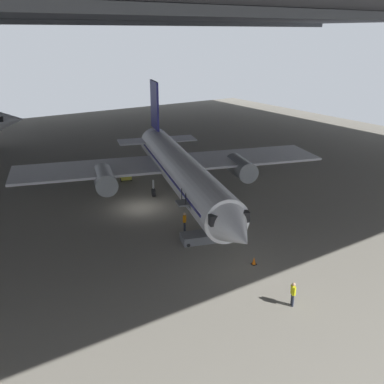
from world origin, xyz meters
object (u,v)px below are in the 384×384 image
Objects in this scene: airplane_main at (180,169)px; traffic_cone_orange at (254,261)px; baggage_tug at (125,175)px; crew_worker_by_stairs at (185,221)px; crew_worker_near_nose at (293,293)px; boarding_stairs at (203,233)px.

airplane_main is 55.07× the size of traffic_cone_orange.
baggage_tug reaches higher than traffic_cone_orange.
baggage_tug is at bearing 88.11° from traffic_cone_orange.
crew_worker_near_nose is at bearing -91.38° from crew_worker_by_stairs.
boarding_stairs is at bearing -110.55° from airplane_main.
crew_worker_near_nose is 0.95× the size of crew_worker_by_stairs.
crew_worker_near_nose is 2.72× the size of traffic_cone_orange.
crew_worker_by_stairs is 15.92m from baggage_tug.
crew_worker_near_nose is 5.49m from traffic_cone_orange.
traffic_cone_orange is (1.14, -7.63, -0.69)m from crew_worker_by_stairs.
airplane_main reaches higher than traffic_cone_orange.
boarding_stairs is (-3.30, -8.81, -2.59)m from airplane_main.
baggage_tug is (1.91, 15.79, -0.46)m from crew_worker_by_stairs.
airplane_main is 9.91m from baggage_tug.
traffic_cone_orange is (-2.41, -14.06, -3.01)m from airplane_main.
boarding_stairs is 18.26m from baggage_tug.
baggage_tug is at bearing 99.89° from airplane_main.
boarding_stairs is 2.62× the size of crew_worker_by_stairs.
airplane_main is at bearing 61.10° from crew_worker_by_stairs.
airplane_main reaches higher than boarding_stairs.
baggage_tug is (1.67, 18.18, -0.19)m from boarding_stairs.
boarding_stairs is 2.41m from crew_worker_by_stairs.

